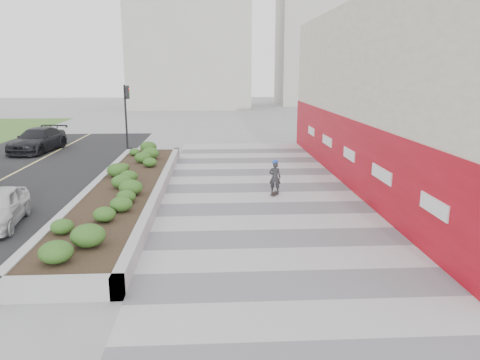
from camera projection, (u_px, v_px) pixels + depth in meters
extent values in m
plane|color=gray|center=(287.00, 262.00, 12.63)|extent=(160.00, 160.00, 0.00)
cube|color=#A8A8AD|center=(273.00, 226.00, 15.55)|extent=(8.00, 36.00, 0.01)
cube|color=beige|center=(413.00, 94.00, 20.85)|extent=(6.00, 24.00, 8.00)
cube|color=red|center=(345.00, 150.00, 21.26)|extent=(0.12, 24.00, 3.00)
cube|color=#9E9EA0|center=(56.00, 289.00, 10.47)|extent=(3.00, 0.30, 0.55)
cube|color=#9E9EA0|center=(154.00, 153.00, 27.67)|extent=(3.00, 0.30, 0.55)
cube|color=#9E9EA0|center=(93.00, 191.00, 18.99)|extent=(0.30, 18.00, 0.55)
cube|color=#9E9EA0|center=(160.00, 190.00, 19.14)|extent=(0.30, 18.00, 0.55)
cube|color=#2D2116|center=(127.00, 191.00, 19.07)|extent=(2.40, 17.40, 0.50)
cylinder|color=black|center=(126.00, 120.00, 28.76)|extent=(0.12, 0.12, 4.20)
cube|color=black|center=(128.00, 92.00, 28.39)|extent=(0.18, 0.28, 0.80)
cube|color=#ADAAA3|center=(190.00, 33.00, 63.53)|extent=(16.00, 12.00, 20.00)
cube|color=#ADAAA3|center=(327.00, 22.00, 69.04)|extent=(14.00, 10.00, 24.00)
cylinder|color=#595654|center=(288.00, 226.00, 15.58)|extent=(0.44, 0.44, 0.01)
cube|color=black|center=(275.00, 193.00, 19.41)|extent=(0.48, 0.74, 0.02)
imported|color=#25262A|center=(275.00, 177.00, 19.26)|extent=(0.55, 0.42, 1.34)
sphere|color=blue|center=(275.00, 162.00, 19.11)|extent=(0.23, 0.23, 0.23)
imported|color=black|center=(38.00, 140.00, 29.64)|extent=(2.73, 5.35, 1.49)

